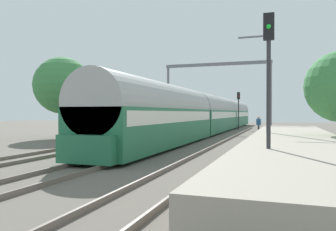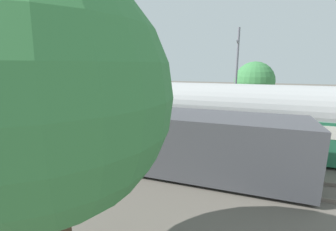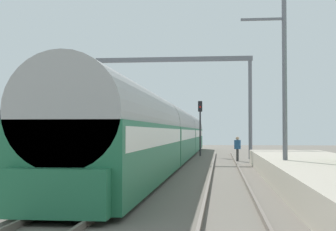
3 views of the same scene
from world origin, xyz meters
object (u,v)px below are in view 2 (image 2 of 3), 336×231
at_px(railway_signal_far, 4,87).
at_px(passenger_train, 43,104).
at_px(freight_car, 161,140).
at_px(catenary_gantry, 15,58).
at_px(person_crossing, 87,106).

bearing_deg(railway_signal_far, passenger_train, -105.74).
bearing_deg(freight_car, passenger_train, 71.41).
distance_m(railway_signal_far, catenary_gantry, 5.45).
xyz_separation_m(passenger_train, railway_signal_far, (1.92, 6.81, 1.06)).
distance_m(freight_car, railway_signal_far, 19.37).
bearing_deg(catenary_gantry, passenger_train, -90.00).
height_order(passenger_train, catenary_gantry, catenary_gantry).
distance_m(passenger_train, person_crossing, 4.93).
height_order(freight_car, railway_signal_far, railway_signal_far).
height_order(passenger_train, person_crossing, passenger_train).
relative_size(freight_car, railway_signal_far, 2.76).
height_order(person_crossing, catenary_gantry, catenary_gantry).
xyz_separation_m(passenger_train, person_crossing, (4.83, -0.30, -0.94)).
distance_m(freight_car, catenary_gantry, 15.12).
bearing_deg(freight_car, person_crossing, 52.29).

